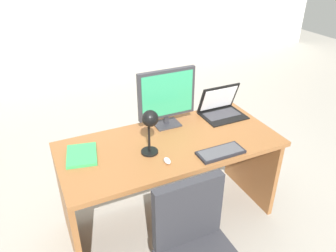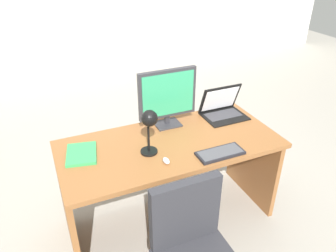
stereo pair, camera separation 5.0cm
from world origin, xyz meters
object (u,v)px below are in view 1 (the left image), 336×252
(monitor, at_px, (167,96))
(desk_lamp, at_px, (150,124))
(laptop, at_px, (220,106))
(mouse, at_px, (167,161))
(book, at_px, (82,155))
(keyboard, at_px, (221,152))
(desk, at_px, (167,163))

(monitor, distance_m, desk_lamp, 0.43)
(laptop, height_order, mouse, laptop)
(mouse, height_order, book, mouse)
(keyboard, xyz_separation_m, book, (-0.88, 0.37, -0.00))
(monitor, relative_size, desk_lamp, 1.37)
(laptop, height_order, book, laptop)
(mouse, distance_m, book, 0.59)
(desk, bearing_deg, keyboard, -51.92)
(book, bearing_deg, keyboard, -23.01)
(desk_lamp, xyz_separation_m, book, (-0.44, 0.18, -0.23))
(laptop, height_order, keyboard, laptop)
(desk, relative_size, book, 5.36)
(desk_lamp, relative_size, book, 1.13)
(keyboard, bearing_deg, monitor, 107.51)
(desk, xyz_separation_m, book, (-0.63, 0.05, 0.23))
(book, bearing_deg, desk_lamp, -22.07)
(desk, height_order, monitor, monitor)
(keyboard, distance_m, desk_lamp, 0.54)
(mouse, xyz_separation_m, book, (-0.50, 0.31, -0.01))
(keyboard, height_order, book, same)
(desk, height_order, keyboard, keyboard)
(desk_lamp, bearing_deg, laptop, 22.47)
(desk, relative_size, monitor, 3.48)
(keyboard, relative_size, desk_lamp, 0.98)
(laptop, distance_m, mouse, 0.84)
(mouse, bearing_deg, book, 147.94)
(book, bearing_deg, laptop, 6.55)
(mouse, bearing_deg, desk_lamp, 114.40)
(laptop, xyz_separation_m, mouse, (-0.70, -0.45, -0.06))
(mouse, relative_size, book, 0.24)
(keyboard, height_order, desk_lamp, desk_lamp)
(laptop, height_order, desk_lamp, desk_lamp)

